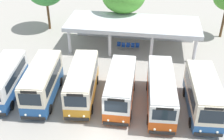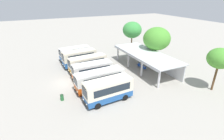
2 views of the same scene
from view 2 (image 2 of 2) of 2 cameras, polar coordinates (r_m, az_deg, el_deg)
name	(u,v)px [view 2 (image 2 of 2)]	position (r m, az deg, el deg)	size (l,w,h in m)	color
ground_plane	(65,83)	(30.21, -15.56, -4.24)	(180.00, 180.00, 0.00)	#A39E93
city_bus_nearest_orange	(75,53)	(39.26, -12.42, 5.54)	(2.89, 7.02, 3.18)	black
city_bus_second_in_row	(79,58)	(35.94, -10.96, 4.12)	(2.75, 7.08, 3.40)	black
city_bus_middle_cream	(88,63)	(32.91, -8.20, 2.23)	(2.86, 7.57, 3.19)	black
city_bus_fourth_amber	(92,71)	(29.69, -6.68, -0.19)	(2.43, 7.02, 3.17)	black
city_bus_fifth_blue	(100,79)	(26.66, -4.15, -3.08)	(2.62, 8.05, 3.13)	black
city_bus_far_end_green	(108,89)	(23.67, -1.33, -6.56)	(2.75, 7.10, 3.30)	black
terminal_canopy	(148,56)	(34.52, 12.15, 4.57)	(15.74, 5.98, 3.40)	silver
waiting_chair_end_by_column	(138,64)	(35.84, 8.92, 1.90)	(0.44, 0.44, 0.86)	slate
waiting_chair_second_from_end	(139,65)	(35.33, 9.23, 1.54)	(0.44, 0.44, 0.86)	slate
waiting_chair_middle_seat	(141,66)	(34.93, 9.84, 1.23)	(0.44, 0.44, 0.86)	slate
waiting_chair_fourth_seat	(143,67)	(34.52, 10.40, 0.90)	(0.44, 0.44, 0.86)	slate
waiting_chair_fifth_seat	(145,68)	(34.13, 11.02, 0.57)	(0.44, 0.44, 0.86)	slate
roadside_tree_behind_canopy	(157,39)	(36.72, 14.89, 10.17)	(5.60, 5.60, 7.93)	brown
roadside_tree_east_of_canopy	(220,59)	(29.55, 32.71, 3.28)	(3.63, 3.63, 6.87)	brown
roadside_tree_west_of_canopy	(132,30)	(45.22, 6.83, 13.31)	(4.91, 4.91, 7.65)	brown
litter_bin_apron	(62,97)	(25.46, -16.56, -8.89)	(0.49, 0.49, 0.90)	#266633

